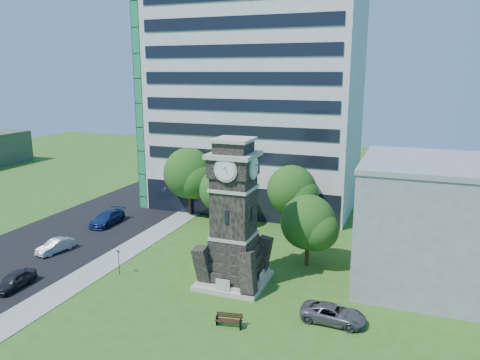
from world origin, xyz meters
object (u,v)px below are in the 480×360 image
at_px(car_street_mid, 56,246).
at_px(car_street_north, 107,218).
at_px(car_street_south, 14,280).
at_px(clock_tower, 234,223).
at_px(street_sign, 119,259).
at_px(park_bench, 229,319).
at_px(car_east_lot, 333,314).

distance_m(car_street_mid, car_street_north, 9.01).
bearing_deg(car_street_mid, car_street_south, -60.82).
distance_m(clock_tower, street_sign, 10.88).
relative_size(car_street_south, park_bench, 2.10).
distance_m(car_east_lot, street_sign, 18.93).
xyz_separation_m(car_street_south, street_sign, (6.51, 5.22, 0.76)).
bearing_deg(car_street_mid, clock_tower, 10.63).
bearing_deg(car_street_south, park_bench, 0.06).
distance_m(car_street_south, car_street_mid, 7.81).
xyz_separation_m(clock_tower, car_east_lot, (8.89, -3.49, -4.64)).
height_order(car_street_mid, park_bench, car_street_mid).
relative_size(clock_tower, park_bench, 6.56).
relative_size(car_street_south, car_street_mid, 1.02).
bearing_deg(car_street_north, park_bench, -37.80).
distance_m(car_street_mid, street_sign, 9.22).
bearing_deg(park_bench, clock_tower, 97.92).
xyz_separation_m(car_street_north, street_sign, (9.41, -11.21, 0.67)).
bearing_deg(park_bench, car_street_mid, 151.66).
distance_m(car_street_north, street_sign, 14.65).
distance_m(car_street_south, car_street_north, 16.68).
height_order(car_street_south, car_east_lot, car_street_south).
relative_size(car_street_north, street_sign, 2.28).
xyz_separation_m(clock_tower, car_street_mid, (-18.89, 0.20, -4.65)).
bearing_deg(street_sign, car_street_north, 154.44).
bearing_deg(car_street_mid, car_street_north, 104.36).
height_order(car_street_south, car_street_mid, car_street_south).
bearing_deg(park_bench, car_street_south, 171.49).
bearing_deg(car_street_south, car_street_north, 98.07).
relative_size(clock_tower, street_sign, 5.37).
bearing_deg(car_east_lot, car_street_south, 100.69).
xyz_separation_m(car_street_mid, park_bench, (21.08, -6.78, -0.12)).
distance_m(car_street_mid, park_bench, 22.14).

